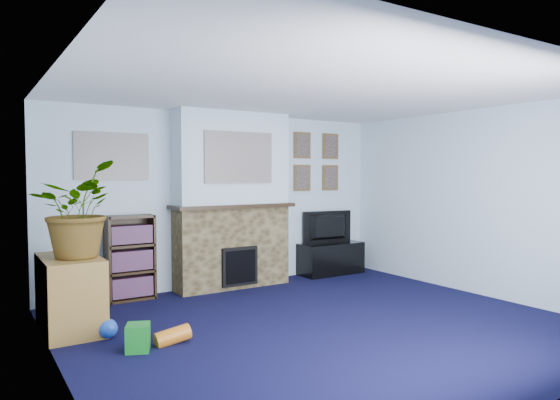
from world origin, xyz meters
TOP-DOWN VIEW (x-y plane):
  - floor at (0.00, 0.00)m, footprint 5.00×4.50m
  - ceiling at (0.00, 0.00)m, footprint 5.00×4.50m
  - wall_back at (0.00, 2.25)m, footprint 5.00×0.04m
  - wall_front at (0.00, -2.25)m, footprint 5.00×0.04m
  - wall_left at (-2.50, 0.00)m, footprint 0.04×4.50m
  - wall_right at (2.50, 0.00)m, footprint 0.04×4.50m
  - chimney_breast at (0.00, 2.05)m, footprint 1.72×0.50m
  - collage_main at (0.00, 1.84)m, footprint 1.00×0.03m
  - collage_left at (-1.55, 2.23)m, footprint 0.90×0.03m
  - portrait_tl at (1.30, 2.23)m, footprint 0.30×0.03m
  - portrait_tr at (1.85, 2.23)m, footprint 0.30×0.03m
  - portrait_bl at (1.30, 2.23)m, footprint 0.30×0.03m
  - portrait_br at (1.85, 2.23)m, footprint 0.30×0.03m
  - tv_stand at (1.71, 2.03)m, footprint 1.03×0.43m
  - television at (1.71, 2.05)m, footprint 0.86×0.21m
  - bookshelf at (-1.39, 2.11)m, footprint 0.58×0.28m
  - sideboard at (-2.24, 1.20)m, footprint 0.53×0.95m
  - potted_plant at (-2.19, 1.15)m, footprint 0.99×1.06m
  - mantel_clock at (-0.09, 2.00)m, footprint 0.11×0.06m
  - mantel_candle at (0.30, 2.00)m, footprint 0.05×0.05m
  - mantel_teddy at (-0.61, 2.00)m, footprint 0.13×0.13m
  - mantel_can at (0.65, 2.00)m, footprint 0.06×0.06m
  - green_crate at (-2.30, 0.98)m, footprint 0.44×0.39m
  - toy_ball at (-1.99, 0.75)m, footprint 0.19×0.19m
  - toy_block at (-1.85, 0.25)m, footprint 0.26×0.26m
  - toy_tube at (-1.52, 0.27)m, footprint 0.34×0.15m

SIDE VIEW (x-z plane):
  - floor at x=0.00m, z-range -0.01..0.01m
  - toy_tube at x=-1.52m, z-range -0.03..0.17m
  - toy_ball at x=-1.99m, z-range 0.00..0.18m
  - toy_block at x=-1.85m, z-range -0.01..0.23m
  - green_crate at x=-2.30m, z-range -0.01..0.29m
  - tv_stand at x=1.71m, z-range -0.02..0.47m
  - sideboard at x=-2.24m, z-range -0.02..0.72m
  - bookshelf at x=-1.39m, z-range -0.02..1.03m
  - television at x=1.71m, z-range 0.49..0.98m
  - chimney_breast at x=0.00m, z-range -0.02..2.38m
  - wall_back at x=0.00m, z-range 0.00..2.40m
  - wall_front at x=0.00m, z-range 0.00..2.40m
  - wall_left at x=-2.50m, z-range 0.00..2.40m
  - wall_right at x=2.50m, z-range 0.00..2.40m
  - mantel_can at x=0.65m, z-range 1.15..1.27m
  - mantel_teddy at x=-0.61m, z-range 1.15..1.28m
  - potted_plant at x=-2.19m, z-range 0.74..1.70m
  - mantel_clock at x=-0.09m, z-range 1.15..1.29m
  - mantel_candle at x=0.30m, z-range 1.16..1.30m
  - portrait_bl at x=1.30m, z-range 1.30..1.70m
  - portrait_br at x=1.85m, z-range 1.30..1.70m
  - collage_left at x=-1.55m, z-range 1.49..2.07m
  - collage_main at x=0.00m, z-range 1.44..2.12m
  - portrait_tl at x=1.30m, z-range 1.80..2.20m
  - portrait_tr at x=1.85m, z-range 1.80..2.20m
  - ceiling at x=0.00m, z-range 2.40..2.40m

